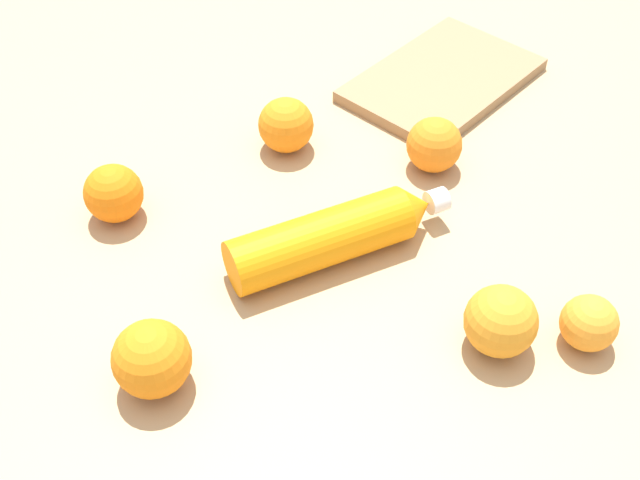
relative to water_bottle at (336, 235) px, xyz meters
The scene contains 9 objects.
ground_plane 0.08m from the water_bottle, 15.50° to the left, with size 2.40×2.40×0.00m, color tan.
water_bottle is the anchor object (origin of this frame).
orange_0 0.22m from the water_bottle, 118.06° to the right, with size 0.08×0.08×0.08m, color orange.
orange_1 0.21m from the water_bottle, behind, with size 0.07×0.07×0.07m, color orange.
orange_2 0.28m from the water_bottle, 59.71° to the right, with size 0.07×0.07×0.07m, color orange.
orange_3 0.22m from the water_bottle, 96.17° to the left, with size 0.08×0.08×0.08m, color orange.
orange_4 0.30m from the water_bottle, 108.30° to the left, with size 0.06×0.06×0.06m, color orange.
orange_5 0.27m from the water_bottle, ahead, with size 0.08×0.08×0.08m, color orange.
cutting_board 0.39m from the water_bottle, 160.80° to the right, with size 0.29×0.19×0.02m, color #99724C.
Camera 1 is at (0.42, 0.44, 0.71)m, focal length 45.12 mm.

